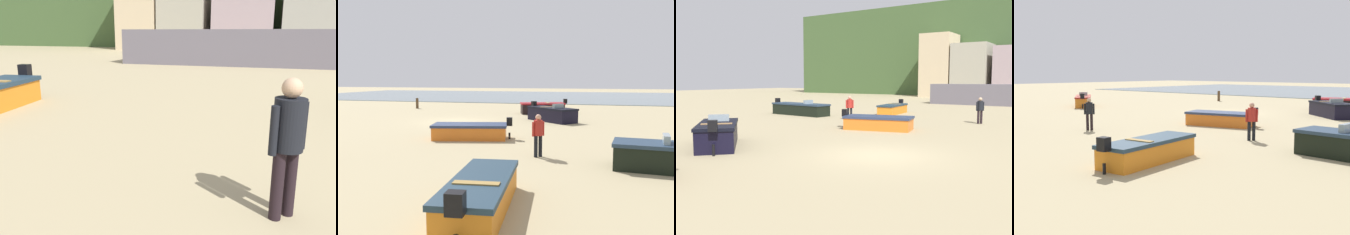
{
  "view_description": "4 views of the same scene",
  "coord_description": "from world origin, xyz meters",
  "views": [
    {
      "loc": [
        0.26,
        8.31,
        2.09
      ],
      "look_at": [
        -0.98,
        12.34,
        1.0
      ],
      "focal_mm": 35.87,
      "sensor_mm": 36.0,
      "label": 1
    },
    {
      "loc": [
        -9.53,
        22.59,
        2.97
      ],
      "look_at": [
        -4.87,
        5.0,
        0.96
      ],
      "focal_mm": 38.38,
      "sensor_mm": 36.0,
      "label": 2
    },
    {
      "loc": [
        6.44,
        -11.82,
        2.7
      ],
      "look_at": [
        -3.93,
        3.69,
        0.83
      ],
      "focal_mm": 40.72,
      "sensor_mm": 36.0,
      "label": 3
    },
    {
      "loc": [
        -16.44,
        24.36,
        2.91
      ],
      "look_at": [
        -3.55,
        9.61,
        0.73
      ],
      "focal_mm": 43.98,
      "sensor_mm": 36.0,
      "label": 4
    }
  ],
  "objects": [
    {
      "name": "townhouse_centre_left",
      "position": [
        -9.52,
        47.42,
        4.0
      ],
      "size": [
        5.14,
        6.83,
        8.01
      ],
      "primitive_type": "cube",
      "color": "#A5A08E",
      "rests_on": "ground"
    },
    {
      "name": "ground_plane",
      "position": [
        0.0,
        0.0,
        0.0
      ],
      "size": [
        160.0,
        160.0,
        0.0
      ],
      "primitive_type": "plane",
      "color": "tan"
    },
    {
      "name": "boat_black_6",
      "position": [
        -6.27,
        -1.98,
        0.5
      ],
      "size": [
        3.8,
        3.66,
        1.28
      ],
      "rotation": [
        0.0,
        0.0,
        0.83
      ],
      "color": "black",
      "rests_on": "ground"
    },
    {
      "name": "boat_black_5",
      "position": [
        -12.45,
        10.42,
        0.46
      ],
      "size": [
        5.29,
        1.95,
        1.21
      ],
      "rotation": [
        0.0,
        0.0,
        4.61
      ],
      "color": "black",
      "rests_on": "ground"
    },
    {
      "name": "townhouse_left",
      "position": [
        -14.65,
        46.75,
        4.87
      ],
      "size": [
        4.7,
        5.51,
        9.74
      ],
      "primitive_type": "cube",
      "color": "#CDB791",
      "rests_on": "ground"
    },
    {
      "name": "beach_walker_foreground",
      "position": [
        -7.29,
        9.39,
        0.95
      ],
      "size": [
        0.48,
        0.48,
        1.62
      ],
      "rotation": [
        0.0,
        0.0,
        0.73
      ],
      "color": "black",
      "rests_on": "ground"
    },
    {
      "name": "boat_orange_4",
      "position": [
        -6.99,
        15.21,
        0.39
      ],
      "size": [
        1.67,
        4.06,
        1.07
      ],
      "rotation": [
        0.0,
        0.0,
        3.25
      ],
      "color": "orange",
      "rests_on": "ground"
    },
    {
      "name": "boat_orange_2",
      "position": [
        -3.38,
        6.2,
        0.38
      ],
      "size": [
        4.0,
        2.37,
        1.06
      ],
      "rotation": [
        0.0,
        0.0,
        4.94
      ],
      "color": "orange",
      "rests_on": "ground"
    },
    {
      "name": "beach_walker_distant",
      "position": [
        0.49,
        12.03,
        0.95
      ],
      "size": [
        0.48,
        0.48,
        1.62
      ],
      "rotation": [
        0.0,
        0.0,
        3.94
      ],
      "color": "black",
      "rests_on": "ground"
    }
  ]
}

